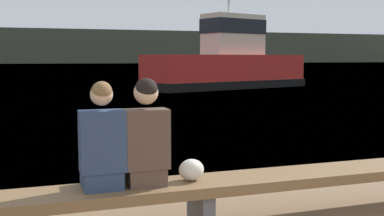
# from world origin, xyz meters

# --- Properties ---
(water_surface) EXTENTS (240.00, 240.00, 0.00)m
(water_surface) POSITION_xyz_m (0.00, 124.85, 0.00)
(water_surface) COLOR teal
(water_surface) RESTS_ON ground
(far_shoreline) EXTENTS (600.00, 12.00, 9.13)m
(far_shoreline) POSITION_xyz_m (0.00, 135.78, 4.57)
(far_shoreline) COLOR #424738
(far_shoreline) RESTS_ON ground
(bench_main) EXTENTS (6.96, 0.55, 0.47)m
(bench_main) POSITION_xyz_m (-0.40, 2.79, 0.39)
(bench_main) COLOR brown
(bench_main) RESTS_ON ground
(person_left) EXTENTS (0.39, 0.40, 0.95)m
(person_left) POSITION_xyz_m (-1.31, 2.80, 0.87)
(person_left) COLOR navy
(person_left) RESTS_ON bench_main
(person_right) EXTENTS (0.39, 0.41, 0.97)m
(person_right) POSITION_xyz_m (-0.92, 2.80, 0.90)
(person_right) COLOR #4C382D
(person_right) RESTS_ON bench_main
(shopping_bag) EXTENTS (0.24, 0.19, 0.20)m
(shopping_bag) POSITION_xyz_m (-0.49, 2.82, 0.57)
(shopping_bag) COLOR beige
(shopping_bag) RESTS_ON bench_main
(tugboat_red) EXTENTS (9.71, 5.46, 7.11)m
(tugboat_red) POSITION_xyz_m (8.24, 22.17, 1.22)
(tugboat_red) COLOR red
(tugboat_red) RESTS_ON water_surface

